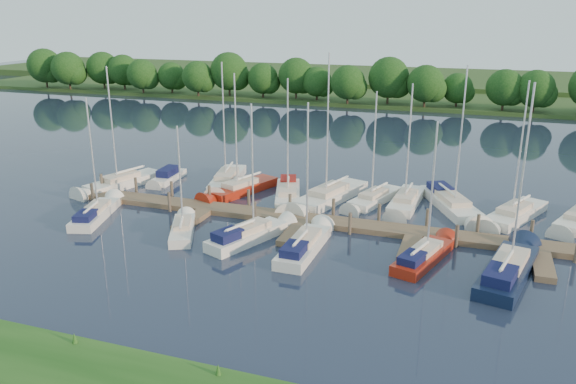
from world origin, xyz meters
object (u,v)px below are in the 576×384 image
(dock, at_px, (304,223))
(sailboat_n_0, at_px, (120,184))
(motorboat, at_px, (168,178))
(sailboat_s_2, at_px, (249,236))
(sailboat_n_5, at_px, (328,198))

(dock, xyz_separation_m, sailboat_n_0, (-18.26, 3.56, 0.08))
(motorboat, relative_size, sailboat_s_2, 0.55)
(dock, xyz_separation_m, sailboat_n_5, (0.27, 5.82, 0.08))
(sailboat_n_0, xyz_separation_m, sailboat_s_2, (15.64, -7.60, 0.06))
(dock, distance_m, sailboat_s_2, 4.81)
(sailboat_n_0, distance_m, motorboat, 4.28)
(sailboat_n_0, xyz_separation_m, motorboat, (2.98, 3.07, 0.04))
(sailboat_n_0, height_order, sailboat_s_2, sailboat_n_0)
(sailboat_n_0, distance_m, sailboat_n_5, 18.67)
(dock, height_order, motorboat, motorboat)
(dock, bearing_deg, sailboat_s_2, -122.94)
(sailboat_n_0, height_order, motorboat, sailboat_n_0)
(sailboat_s_2, bearing_deg, sailboat_n_0, 176.39)
(sailboat_n_0, bearing_deg, motorboat, -116.93)
(dock, bearing_deg, sailboat_n_5, 87.34)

